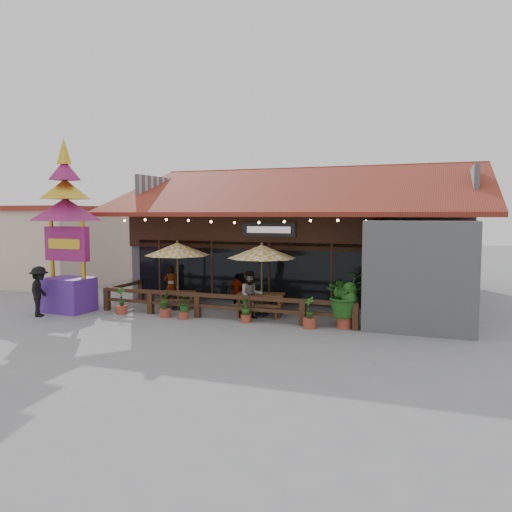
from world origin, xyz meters
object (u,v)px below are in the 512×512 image
at_px(picnic_table_right, 261,300).
at_px(thai_sign_tower, 66,214).
at_px(picnic_table_left, 178,297).
at_px(tropical_plant, 345,296).
at_px(pedestrian, 39,291).
at_px(umbrella_left, 177,249).
at_px(umbrella_right, 262,252).

distance_m(picnic_table_right, thai_sign_tower, 8.25).
xyz_separation_m(picnic_table_left, picnic_table_right, (3.70, -0.27, 0.11)).
relative_size(picnic_table_left, tropical_plant, 0.85).
bearing_deg(pedestrian, thai_sign_tower, -46.07).
distance_m(umbrella_left, picnic_table_left, 2.01).
relative_size(umbrella_right, picnic_table_left, 2.07).
bearing_deg(pedestrian, umbrella_right, -97.00).
height_order(umbrella_left, picnic_table_right, umbrella_left).
bearing_deg(pedestrian, tropical_plant, -108.31).
height_order(umbrella_right, picnic_table_right, umbrella_right).
distance_m(umbrella_left, tropical_plant, 7.03).
relative_size(thai_sign_tower, pedestrian, 3.83).
bearing_deg(thai_sign_tower, pedestrian, -107.44).
height_order(picnic_table_right, thai_sign_tower, thai_sign_tower).
xyz_separation_m(thai_sign_tower, pedestrian, (-0.36, -1.13, -2.87)).
distance_m(thai_sign_tower, tropical_plant, 11.04).
relative_size(umbrella_left, picnic_table_left, 1.90).
bearing_deg(umbrella_left, umbrella_right, 1.41).
height_order(tropical_plant, pedestrian, tropical_plant).
xyz_separation_m(picnic_table_right, thai_sign_tower, (-7.33, -1.92, 3.25)).
distance_m(umbrella_right, pedestrian, 8.42).
height_order(picnic_table_right, pedestrian, pedestrian).
height_order(picnic_table_left, tropical_plant, tropical_plant).
relative_size(umbrella_left, tropical_plant, 1.61).
distance_m(thai_sign_tower, pedestrian, 3.11).
bearing_deg(picnic_table_right, umbrella_right, 4.24).
bearing_deg(thai_sign_tower, picnic_table_right, 14.70).
height_order(umbrella_left, pedestrian, umbrella_left).
distance_m(umbrella_right, picnic_table_left, 4.21).
xyz_separation_m(umbrella_right, tropical_plant, (3.32, -1.05, -1.30)).
xyz_separation_m(picnic_table_right, pedestrian, (-7.68, -3.05, 0.38)).
bearing_deg(picnic_table_right, pedestrian, -158.32).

